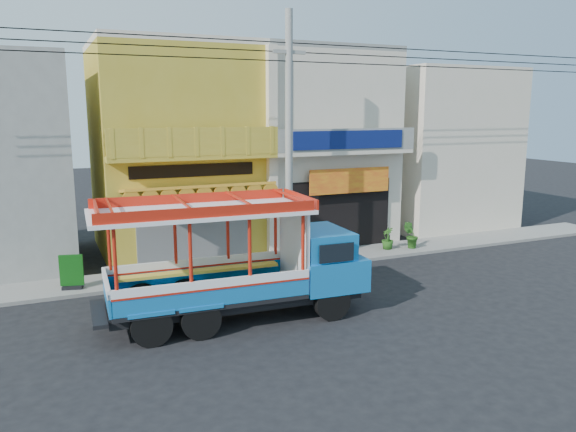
% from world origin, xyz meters
% --- Properties ---
extents(ground, '(90.00, 90.00, 0.00)m').
position_xyz_m(ground, '(0.00, 0.00, 0.00)').
color(ground, black).
rests_on(ground, ground).
extents(sidewalk, '(30.00, 2.00, 0.12)m').
position_xyz_m(sidewalk, '(0.00, 4.00, 0.06)').
color(sidewalk, slate).
rests_on(sidewalk, ground).
extents(shophouse_left, '(6.00, 7.50, 8.24)m').
position_xyz_m(shophouse_left, '(-4.00, 7.96, 4.11)').
color(shophouse_left, gold).
rests_on(shophouse_left, ground).
extents(shophouse_right, '(6.00, 6.75, 8.24)m').
position_xyz_m(shophouse_right, '(2.00, 7.96, 4.11)').
color(shophouse_right, beige).
rests_on(shophouse_right, ground).
extents(party_pilaster, '(0.35, 0.30, 8.00)m').
position_xyz_m(party_pilaster, '(-1.00, 4.85, 4.00)').
color(party_pilaster, beige).
rests_on(party_pilaster, ground).
extents(filler_building_right, '(6.00, 6.00, 7.60)m').
position_xyz_m(filler_building_right, '(9.00, 8.00, 3.80)').
color(filler_building_right, beige).
rests_on(filler_building_right, ground).
extents(utility_pole, '(28.00, 0.26, 9.00)m').
position_xyz_m(utility_pole, '(-0.85, 3.30, 5.03)').
color(utility_pole, gray).
rests_on(utility_pole, ground).
extents(songthaew_truck, '(7.37, 2.73, 3.39)m').
position_xyz_m(songthaew_truck, '(-3.85, -0.73, 1.63)').
color(songthaew_truck, black).
rests_on(songthaew_truck, ground).
extents(green_sign, '(0.71, 0.47, 1.10)m').
position_xyz_m(green_sign, '(-8.33, 3.63, 0.58)').
color(green_sign, black).
rests_on(green_sign, sidewalk).
extents(potted_plant_b, '(0.73, 0.68, 1.07)m').
position_xyz_m(potted_plant_b, '(4.63, 3.73, 0.65)').
color(potted_plant_b, '#235217').
rests_on(potted_plant_b, sidewalk).
extents(potted_plant_c, '(0.52, 0.52, 0.88)m').
position_xyz_m(potted_plant_c, '(3.67, 3.97, 0.56)').
color(potted_plant_c, '#235217').
rests_on(potted_plant_c, sidewalk).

